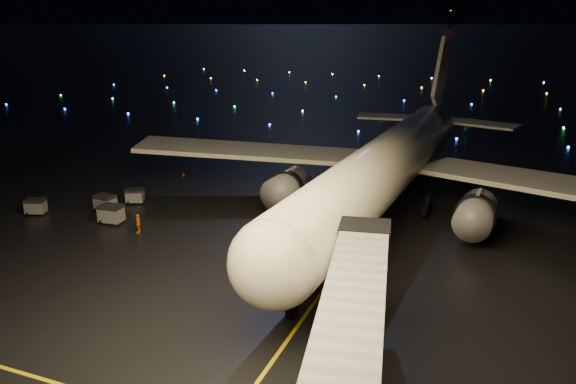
% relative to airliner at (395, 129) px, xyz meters
% --- Properties ---
extents(ground, '(2000.00, 2000.00, 0.00)m').
position_rel_airliner_xyz_m(ground, '(-12.69, 273.96, -8.15)').
color(ground, black).
rests_on(ground, ground).
extents(lane_centre, '(0.25, 80.00, 0.02)m').
position_rel_airliner_xyz_m(lane_centre, '(-0.69, -11.04, -8.14)').
color(lane_centre, gold).
rests_on(lane_centre, ground).
extents(airliner, '(60.63, 57.93, 16.30)m').
position_rel_airliner_xyz_m(airliner, '(0.00, 0.00, 0.00)').
color(airliner, white).
rests_on(airliner, ground).
extents(belt_loader, '(6.86, 2.90, 3.22)m').
position_rel_airliner_xyz_m(belt_loader, '(-3.66, -18.34, -6.54)').
color(belt_loader, silver).
rests_on(belt_loader, ground).
extents(crew_c, '(0.83, 1.14, 1.81)m').
position_rel_airliner_xyz_m(crew_c, '(-19.98, -15.95, -7.25)').
color(crew_c, orange).
rests_on(crew_c, ground).
extents(safety_cone_0, '(0.44, 0.44, 0.46)m').
position_rel_airliner_xyz_m(safety_cone_0, '(-8.55, -13.19, -7.92)').
color(safety_cone_0, '#F44900').
rests_on(safety_cone_0, ground).
extents(safety_cone_1, '(0.42, 0.42, 0.46)m').
position_rel_airliner_xyz_m(safety_cone_1, '(-8.63, -2.24, -7.92)').
color(safety_cone_1, '#F44900').
rests_on(safety_cone_1, ground).
extents(safety_cone_2, '(0.56, 0.56, 0.50)m').
position_rel_airliner_xyz_m(safety_cone_2, '(-10.44, -4.41, -7.90)').
color(safety_cone_2, '#F44900').
rests_on(safety_cone_2, ground).
extents(safety_cone_3, '(0.47, 0.47, 0.47)m').
position_rel_airliner_xyz_m(safety_cone_3, '(-26.27, 1.89, -7.91)').
color(safety_cone_3, '#F44900').
rests_on(safety_cone_3, ground).
extents(radio_mast, '(1.80, 1.80, 64.00)m').
position_rel_airliner_xyz_m(radio_mast, '(-72.69, 713.96, 23.85)').
color(radio_mast, black).
rests_on(radio_mast, ground).
extents(taxiway_lights, '(164.00, 92.00, 0.36)m').
position_rel_airliner_xyz_m(taxiway_lights, '(-12.69, 79.96, -7.97)').
color(taxiway_lights, black).
rests_on(taxiway_lights, ground).
extents(baggage_cart_0, '(2.25, 1.67, 1.82)m').
position_rel_airliner_xyz_m(baggage_cart_0, '(-23.86, -14.86, -7.24)').
color(baggage_cart_0, gray).
rests_on(baggage_cart_0, ground).
extents(baggage_cart_1, '(2.16, 1.63, 1.70)m').
position_rel_airliner_xyz_m(baggage_cart_1, '(-26.64, -12.29, -7.30)').
color(baggage_cart_1, gray).
rests_on(baggage_cart_1, ground).
extents(baggage_cart_2, '(2.13, 1.85, 1.52)m').
position_rel_airliner_xyz_m(baggage_cart_2, '(-25.44, -9.00, -7.39)').
color(baggage_cart_2, gray).
rests_on(baggage_cart_2, ground).
extents(baggage_cart_3, '(2.20, 1.89, 1.57)m').
position_rel_airliner_xyz_m(baggage_cart_3, '(-32.54, -15.58, -7.36)').
color(baggage_cart_3, gray).
rests_on(baggage_cart_3, ground).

